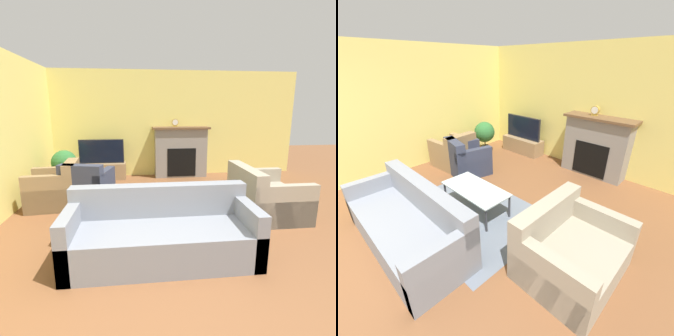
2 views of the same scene
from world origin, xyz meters
TOP-DOWN VIEW (x-y plane):
  - ground_plane at (0.00, 0.00)m, footprint 20.00×20.00m
  - wall_back at (0.00, 5.00)m, footprint 7.88×0.06m
  - area_rug at (0.02, 1.92)m, footprint 2.38×1.78m
  - fireplace at (0.80, 4.76)m, footprint 1.45×0.47m
  - tv_stand at (-1.21, 4.68)m, footprint 1.16×0.42m
  - tv at (-1.21, 4.68)m, footprint 1.10×0.06m
  - couch_sectional at (-0.05, 0.92)m, footprint 2.18×0.87m
  - couch_loveseat at (1.78, 2.04)m, footprint 0.98×1.21m
  - armchair_by_window at (-1.80, 2.82)m, footprint 0.91×0.86m
  - armchair_accent at (-1.23, 2.79)m, footprint 0.91×0.96m
  - coffee_table at (0.02, 2.04)m, footprint 1.18×0.58m
  - potted_plant at (-1.91, 3.90)m, footprint 0.54×0.54m
  - mantel_clock at (0.65, 4.76)m, footprint 0.17×0.07m

SIDE VIEW (x-z plane):
  - ground_plane at x=0.00m, z-range 0.00..0.00m
  - area_rug at x=0.02m, z-range 0.00..0.00m
  - tv_stand at x=-1.21m, z-range 0.00..0.41m
  - couch_loveseat at x=1.78m, z-range -0.12..0.70m
  - couch_sectional at x=-0.05m, z-range -0.12..0.70m
  - armchair_by_window at x=-1.80m, z-range -0.11..0.71m
  - armchair_accent at x=-1.23m, z-range -0.11..0.71m
  - coffee_table at x=0.02m, z-range 0.17..0.59m
  - potted_plant at x=-1.91m, z-range 0.13..1.00m
  - fireplace at x=0.80m, z-range 0.03..1.32m
  - tv at x=-1.21m, z-range 0.41..1.00m
  - wall_back at x=0.00m, z-range 0.00..2.70m
  - mantel_clock at x=0.65m, z-range 1.30..1.50m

